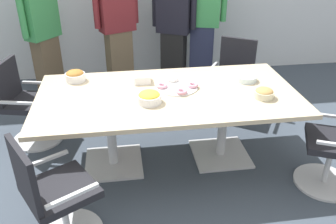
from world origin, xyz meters
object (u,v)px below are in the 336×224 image
Objects in this scene: office_chair_0 at (27,107)px; snack_bowl_chips_yellow at (149,97)px; napkin_pile at (142,78)px; snack_bowl_pretzels at (75,76)px; plate_stack at (246,78)px; person_standing_1 at (117,24)px; snack_bowl_cookies at (264,93)px; donut_platter at (177,86)px; office_chair_1 at (54,199)px; person_standing_3 at (203,19)px; office_chair_3 at (232,82)px; conference_table at (168,105)px; person_standing_2 at (174,27)px; person_standing_0 at (43,32)px.

snack_bowl_chips_yellow is at bearing 71.81° from office_chair_0.
office_chair_0 is 1.31m from napkin_pile.
snack_bowl_pretzels is 1.69m from plate_stack.
snack_bowl_cookies is at bearing 100.42° from person_standing_1.
snack_bowl_pretzels is 0.49× the size of donut_platter.
person_standing_1 reaches higher than office_chair_0.
office_chair_1 is 5.03× the size of snack_bowl_cookies.
person_standing_1 is at bearing 20.33° from person_standing_3.
snack_bowl_pretzels is at bearing 47.09° from person_standing_1.
office_chair_1 is 1.38m from snack_bowl_pretzels.
office_chair_1 is 3.19m from person_standing_3.
snack_bowl_pretzels reaches higher than snack_bowl_cookies.
plate_stack is at bearing 92.56° from office_chair_0.
office_chair_3 is 0.49× the size of person_standing_1.
snack_bowl_cookies is (0.11, -1.95, -0.19)m from person_standing_3.
snack_bowl_cookies is at bearing 110.21° from person_standing_3.
office_chair_3 reaches higher than snack_bowl_chips_yellow.
office_chair_3 reaches higher than conference_table.
conference_table is at bearing -52.70° from napkin_pile.
napkin_pile is at bearing 93.68° from snack_bowl_chips_yellow.
napkin_pile is (0.20, -1.38, -0.19)m from person_standing_1.
napkin_pile reaches higher than conference_table.
snack_bowl_chips_yellow reaches higher than conference_table.
office_chair_1 is 1.96m from snack_bowl_cookies.
office_chair_0 is at bearing 166.01° from napkin_pile.
person_standing_2 is 0.41m from person_standing_3.
snack_bowl_cookies is at bearing -20.19° from snack_bowl_pretzels.
snack_bowl_chips_yellow is 1.03× the size of plate_stack.
donut_platter is at bearing 156.87° from snack_bowl_cookies.
person_standing_0 reaches higher than person_standing_2.
person_standing_3 is (1.68, 2.64, 0.58)m from office_chair_1.
person_standing_1 reaches higher than snack_bowl_chips_yellow.
napkin_pile is at bearing 154.63° from snack_bowl_cookies.
office_chair_0 is 1.23m from person_standing_0.
donut_platter is (-0.62, -1.64, -0.22)m from person_standing_3.
donut_platter is at bearing 85.13° from person_standing_1.
snack_bowl_pretzels is (-0.68, 0.58, 0.00)m from snack_bowl_chips_yellow.
person_standing_0 reaches higher than donut_platter.
plate_stack is at bearing 5.79° from donut_platter.
office_chair_3 is at bearing 80.39° from plate_stack.
snack_bowl_chips_yellow is at bearing 81.26° from person_standing_3.
office_chair_3 is at bearing 44.73° from donut_platter.
office_chair_1 is 1.00× the size of office_chair_3.
person_standing_0 reaches higher than office_chair_1.
person_standing_0 is at bearing 128.95° from napkin_pile.
person_standing_3 is 1.77m from donut_platter.
plate_stack is at bearing 91.35° from office_chair_1.
office_chair_0 is 5.72× the size of napkin_pile.
person_standing_1 is 8.64× the size of snack_bowl_chips_yellow.
conference_table is at bearing 84.23° from person_standing_3.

